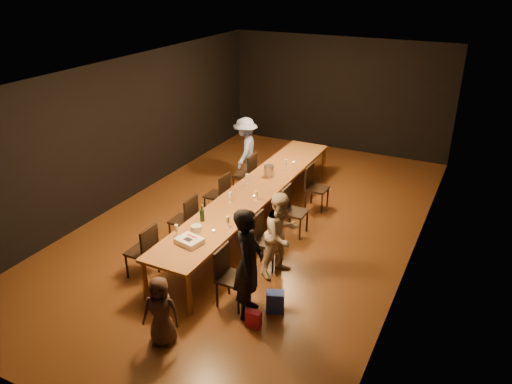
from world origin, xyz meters
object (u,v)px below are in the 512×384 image
at_px(man_blue, 245,150).
at_px(plate_stack, 196,228).
at_px(chair_left_1, 183,220).
at_px(chair_right_3, 317,188).
at_px(chair_left_3, 244,174).
at_px(ice_bucket, 269,171).
at_px(chair_right_2, 295,212).
at_px(birthday_cake, 189,241).
at_px(chair_left_2, 217,195).
at_px(chair_right_0, 233,278).
at_px(child, 161,311).
at_px(chair_left_0, 141,251).
at_px(champagne_bottle, 202,212).
at_px(woman_tan, 281,235).
at_px(chair_right_1, 268,241).
at_px(woman_birthday, 248,263).
at_px(table, 254,192).

distance_m(man_blue, plate_stack, 3.84).
bearing_deg(chair_left_1, chair_right_3, -35.31).
relative_size(chair_left_3, ice_bucket, 4.14).
bearing_deg(chair_right_2, birthday_cake, -20.61).
bearing_deg(chair_left_3, chair_left_2, -180.00).
bearing_deg(chair_right_0, chair_right_3, 180.00).
distance_m(chair_left_3, birthday_cake, 3.57).
distance_m(child, plate_stack, 1.79).
xyz_separation_m(chair_left_0, child, (1.24, -1.16, 0.04)).
bearing_deg(chair_left_2, chair_left_0, -180.00).
xyz_separation_m(chair_right_0, champagne_bottle, (-1.06, 0.87, 0.44)).
relative_size(chair_left_0, birthday_cake, 2.09).
xyz_separation_m(chair_left_2, plate_stack, (0.74, -1.87, 0.33)).
height_order(chair_left_3, woman_tan, woman_tan).
xyz_separation_m(chair_right_1, chair_left_0, (-1.70, -1.20, 0.00)).
relative_size(chair_left_3, plate_stack, 5.26).
bearing_deg(ice_bucket, woman_birthday, -69.81).
relative_size(chair_left_0, chair_left_1, 1.00).
bearing_deg(chair_left_0, birthday_cake, -80.18).
relative_size(chair_left_2, plate_stack, 5.26).
bearing_deg(child, chair_left_1, 98.07).
bearing_deg(champagne_bottle, chair_right_3, 68.73).
bearing_deg(chair_left_2, table, -90.00).
bearing_deg(champagne_bottle, chair_right_1, 17.38).
height_order(chair_left_0, woman_tan, woman_tan).
height_order(chair_left_2, plate_stack, chair_left_2).
height_order(chair_left_1, champagne_bottle, champagne_bottle).
bearing_deg(chair_left_0, chair_left_2, 0.00).
distance_m(table, ice_bucket, 0.75).
distance_m(chair_right_1, chair_left_0, 2.08).
relative_size(chair_right_2, man_blue, 0.61).
relative_size(woman_tan, ice_bucket, 6.46).
xyz_separation_m(chair_right_0, chair_left_1, (-1.70, 1.20, 0.00)).
distance_m(birthday_cake, ice_bucket, 2.99).
height_order(chair_right_3, plate_stack, chair_right_3).
bearing_deg(chair_right_2, man_blue, -132.44).
xyz_separation_m(plate_stack, ice_bucket, (0.08, 2.60, 0.06)).
distance_m(chair_right_1, birthday_cake, 1.39).
xyz_separation_m(table, chair_right_3, (0.85, 1.20, -0.24)).
height_order(chair_left_1, child, child).
relative_size(chair_left_1, chair_left_2, 1.00).
bearing_deg(chair_left_2, man_blue, 9.32).
height_order(chair_right_2, woman_tan, woman_tan).
relative_size(chair_right_1, plate_stack, 5.26).
distance_m(woman_tan, birthday_cake, 1.48).
relative_size(chair_left_3, champagne_bottle, 2.91).
xyz_separation_m(child, birthday_cake, (-0.39, 1.31, 0.29)).
distance_m(table, plate_stack, 1.88).
height_order(chair_right_1, ice_bucket, ice_bucket).
height_order(table, chair_left_0, chair_left_0).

